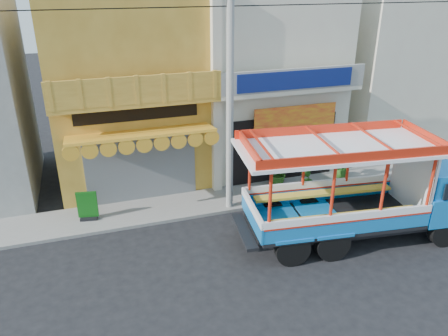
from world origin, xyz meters
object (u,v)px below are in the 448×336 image
Objects in this scene: potted_plant_b at (307,179)px; potted_plant_c at (342,166)px; green_sign at (88,208)px; utility_pole at (234,77)px; songthaew_truck at (376,189)px; potted_plant_a at (278,173)px.

potted_plant_c is (1.95, 0.50, 0.09)m from potted_plant_b.
potted_plant_b is 2.02m from potted_plant_c.
green_sign is 1.02× the size of potted_plant_c.
songthaew_truck is at bearing -40.41° from utility_pole.
green_sign reaches higher than potted_plant_b.
green_sign is 1.23× the size of potted_plant_b.
utility_pole is 31.63× the size of potted_plant_b.
green_sign is 1.00× the size of potted_plant_a.
potted_plant_c is at bearing 70.39° from songthaew_truck.
potted_plant_a is 1.23× the size of potted_plant_b.
potted_plant_c reaches higher than potted_plant_b.
utility_pole reaches higher than green_sign.
green_sign is at bearing 172.89° from utility_pole.
utility_pole is 25.70× the size of green_sign.
songthaew_truck is 7.45× the size of green_sign.
potted_plant_c is (10.58, 0.29, 0.08)m from green_sign.
utility_pole is 26.16× the size of potted_plant_c.
potted_plant_c is at bearing -38.41° from potted_plant_a.
green_sign is at bearing 53.02° from potted_plant_b.
potted_plant_a is at bearing 3.79° from green_sign.
utility_pole is at bearing -7.11° from green_sign.
songthaew_truck reaches higher than green_sign.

